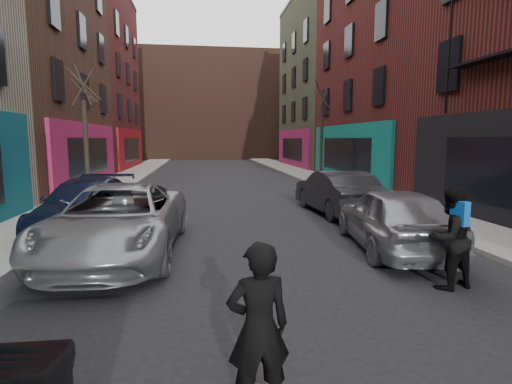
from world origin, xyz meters
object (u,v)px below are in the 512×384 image
object	(u,v)px
parked_left_end	(87,205)
skateboarder	(258,328)
parked_left_far	(119,220)
tree_left_far	(85,122)
parked_right_end	(336,192)
pedestrian	(450,238)
parked_right_far	(393,218)
tree_right_far	(322,125)

from	to	relation	value
parked_left_end	skateboarder	world-z (taller)	skateboarder
parked_left_far	parked_left_end	xyz separation A→B (m)	(-1.40, 2.65, -0.05)
tree_left_far	parked_right_end	bearing A→B (deg)	-26.06
tree_left_far	skateboarder	bearing A→B (deg)	-70.08
tree_left_far	pedestrian	size ratio (longest dim) A/B	3.60
skateboarder	pedestrian	xyz separation A→B (m)	(3.84, 2.89, -0.01)
parked_right_far	skateboarder	size ratio (longest dim) A/B	2.78
parked_left_far	parked_right_far	bearing A→B (deg)	-1.69
parked_left_end	parked_right_end	world-z (taller)	parked_right_end
tree_left_far	parked_left_far	bearing A→B (deg)	-71.46
skateboarder	pedestrian	distance (m)	4.80
parked_right_end	skateboarder	world-z (taller)	skateboarder
parked_left_end	tree_left_far	bearing A→B (deg)	106.23
parked_right_far	skateboarder	world-z (taller)	skateboarder
tree_right_far	parked_right_far	distance (m)	15.97
parked_left_far	pedestrian	size ratio (longest dim) A/B	3.19
skateboarder	pedestrian	size ratio (longest dim) A/B	0.91
parked_left_far	parked_left_end	distance (m)	3.00
tree_left_far	skateboarder	distance (m)	15.94
parked_right_far	parked_left_far	bearing A→B (deg)	2.74
tree_left_far	skateboarder	xyz separation A→B (m)	(5.36, -14.80, -2.46)
tree_right_far	parked_left_end	distance (m)	16.60
parked_right_far	pedestrian	xyz separation A→B (m)	(-0.20, -2.47, 0.14)
parked_left_end	pedestrian	size ratio (longest dim) A/B	2.84
tree_right_far	skateboarder	size ratio (longest dim) A/B	4.15
parked_left_far	parked_right_far	distance (m)	6.42
tree_right_far	pedestrian	bearing A→B (deg)	-100.13
parked_left_far	pedestrian	world-z (taller)	pedestrian
tree_left_far	tree_right_far	bearing A→B (deg)	25.82
parked_left_far	parked_right_end	xyz separation A→B (m)	(6.65, 4.23, -0.03)
parked_right_far	pedestrian	bearing A→B (deg)	92.59
tree_right_far	parked_left_end	bearing A→B (deg)	-131.29
parked_right_far	tree_left_far	bearing A→B (deg)	-37.93
parked_left_far	parked_left_end	size ratio (longest dim) A/B	1.12
tree_left_far	parked_left_end	bearing A→B (deg)	-75.74
tree_right_far	parked_right_far	xyz separation A→B (m)	(-3.00, -15.44, -2.76)
parked_right_far	skateboarder	xyz separation A→B (m)	(-4.04, -5.36, 0.14)
parked_right_far	parked_right_end	bearing A→B (deg)	-85.77
tree_right_far	parked_left_end	xyz separation A→B (m)	(-10.80, -12.30, -2.78)
tree_left_far	parked_left_end	xyz separation A→B (m)	(1.60, -6.30, -2.63)
parked_left_far	pedestrian	distance (m)	6.88
tree_left_far	parked_left_far	world-z (taller)	tree_left_far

